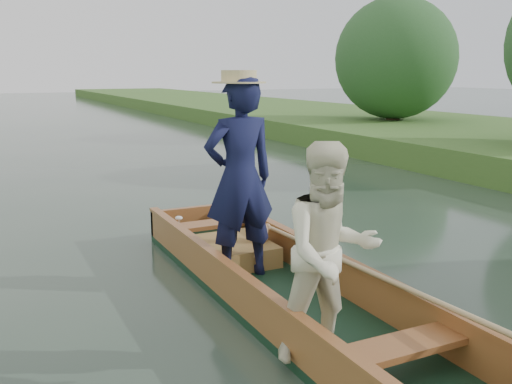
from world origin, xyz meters
name	(u,v)px	position (x,y,z in m)	size (l,w,h in m)	color
ground	(284,304)	(0.00, 0.00, 0.00)	(120.00, 120.00, 0.00)	#283D30
trees_far	(134,54)	(0.93, 8.74, 2.50)	(23.21, 13.02, 4.51)	#47331E
punt	(275,239)	(-0.13, -0.05, 0.66)	(1.27, 5.19, 2.11)	#13311E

